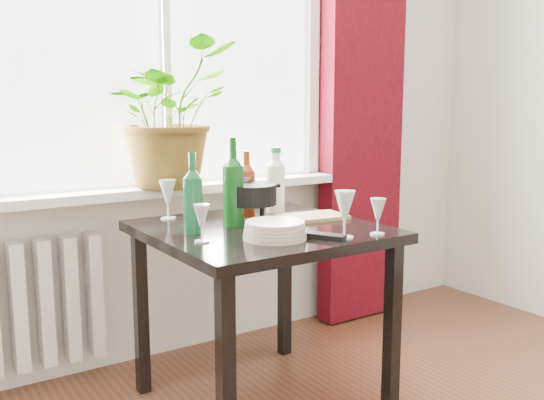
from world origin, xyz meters
TOP-DOWN VIEW (x-y plane):
  - window at (0.00, 2.22)m, footprint 1.72×0.08m
  - windowsill at (0.00, 2.15)m, footprint 1.72×0.20m
  - curtain at (1.12, 2.12)m, footprint 0.50×0.12m
  - radiator at (-0.75, 2.18)m, footprint 0.80×0.10m
  - table at (0.10, 1.55)m, footprint 0.85×0.85m
  - potted_plant at (-0.04, 2.10)m, footprint 0.73×0.69m
  - wine_bottle_left at (-0.17, 1.59)m, footprint 0.07×0.07m
  - wine_bottle_right at (0.02, 1.63)m, footprint 0.09×0.09m
  - bottle_amber at (0.15, 1.73)m, footprint 0.09×0.09m
  - cleaning_bottle at (0.33, 1.79)m, footprint 0.09×0.09m
  - wineglass_front_right at (0.24, 1.21)m, footprint 0.09×0.09m
  - wineglass_far_right at (0.38, 1.19)m, footprint 0.08×0.08m
  - wineglass_back_center at (0.13, 1.73)m, footprint 0.09×0.09m
  - wineglass_back_left at (-0.14, 1.89)m, footprint 0.08×0.08m
  - wineglass_front_left at (-0.22, 1.43)m, footprint 0.06×0.06m
  - plate_stack at (0.03, 1.34)m, footprint 0.28×0.28m
  - fondue_pot at (0.10, 1.63)m, footprint 0.29×0.27m
  - tv_remote at (0.17, 1.25)m, footprint 0.12×0.18m
  - cutting_board at (0.37, 1.57)m, footprint 0.29×0.21m

SIDE VIEW (x-z plane):
  - radiator at x=-0.75m, z-range 0.10..0.66m
  - table at x=0.10m, z-range 0.28..1.02m
  - cutting_board at x=0.37m, z-range 0.74..0.75m
  - tv_remote at x=0.17m, z-range 0.74..0.76m
  - plate_stack at x=0.03m, z-range 0.74..0.80m
  - wineglass_front_left at x=-0.22m, z-range 0.74..0.88m
  - wineglass_far_right at x=0.38m, z-range 0.74..0.88m
  - fondue_pot at x=0.10m, z-range 0.74..0.90m
  - wineglass_back_left at x=-0.14m, z-range 0.74..0.91m
  - windowsill at x=0.00m, z-range 0.80..0.84m
  - wineglass_front_right at x=0.24m, z-range 0.74..0.92m
  - wineglass_back_center at x=0.13m, z-range 0.74..0.92m
  - cleaning_bottle at x=0.33m, z-range 0.74..1.03m
  - bottle_amber at x=0.15m, z-range 0.74..1.03m
  - wine_bottle_left at x=-0.17m, z-range 0.74..1.04m
  - wine_bottle_right at x=0.02m, z-range 0.74..1.09m
  - potted_plant at x=-0.04m, z-range 0.84..1.50m
  - curtain at x=1.12m, z-range 0.01..2.58m
  - window at x=0.00m, z-range 0.79..2.41m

